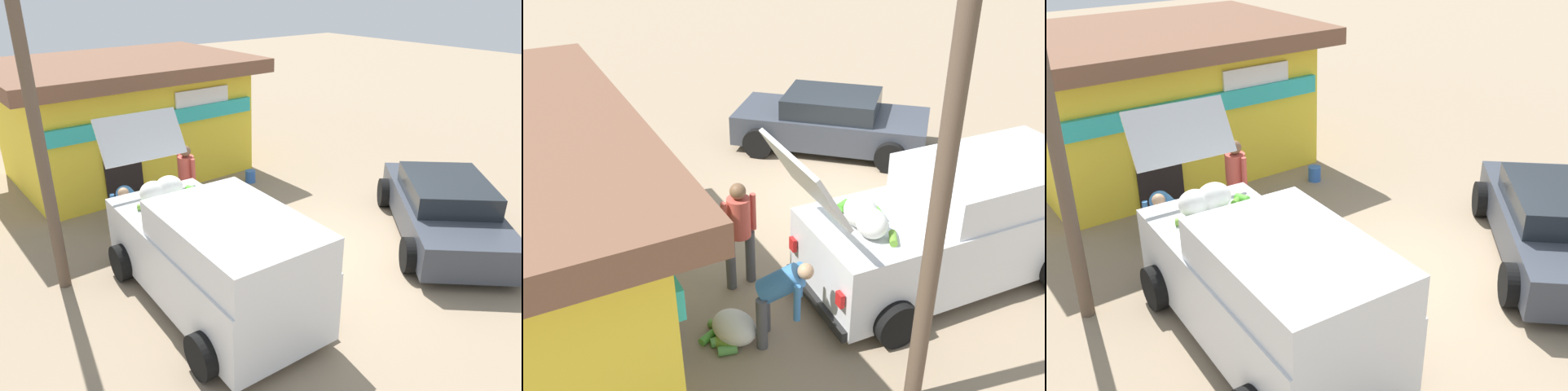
% 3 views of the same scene
% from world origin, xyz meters
% --- Properties ---
extents(ground_plane, '(60.00, 60.00, 0.00)m').
position_xyz_m(ground_plane, '(0.00, 0.00, 0.00)').
color(ground_plane, gray).
extents(storefront_bar, '(6.45, 4.76, 3.04)m').
position_xyz_m(storefront_bar, '(-1.45, 6.47, 1.58)').
color(storefront_bar, yellow).
rests_on(storefront_bar, ground_plane).
extents(delivery_van, '(2.30, 4.85, 2.64)m').
position_xyz_m(delivery_van, '(-2.98, -0.08, 0.93)').
color(delivery_van, silver).
rests_on(delivery_van, ground_plane).
extents(parked_sedan, '(4.13, 4.30, 1.27)m').
position_xyz_m(parked_sedan, '(2.02, -1.02, 0.61)').
color(parked_sedan, '#383D47').
rests_on(parked_sedan, ground_plane).
extents(vendor_standing, '(0.38, 0.57, 1.72)m').
position_xyz_m(vendor_standing, '(-1.72, 2.85, 1.00)').
color(vendor_standing, '#4C4C51').
rests_on(vendor_standing, ground_plane).
extents(customer_bending, '(0.71, 0.74, 1.25)m').
position_xyz_m(customer_bending, '(-3.07, 2.90, 0.78)').
color(customer_bending, '#4C4C51').
rests_on(customer_bending, ground_plane).
extents(unloaded_banana_pile, '(0.85, 0.83, 0.43)m').
position_xyz_m(unloaded_banana_pile, '(-2.81, 3.46, 0.20)').
color(unloaded_banana_pile, silver).
rests_on(unloaded_banana_pile, ground_plane).
extents(paint_bucket, '(0.27, 0.27, 0.31)m').
position_xyz_m(paint_bucket, '(0.69, 3.79, 0.16)').
color(paint_bucket, blue).
rests_on(paint_bucket, ground_plane).
extents(utility_pole, '(0.20, 0.20, 4.92)m').
position_xyz_m(utility_pole, '(-4.75, 1.98, 2.46)').
color(utility_pole, brown).
rests_on(utility_pole, ground_plane).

